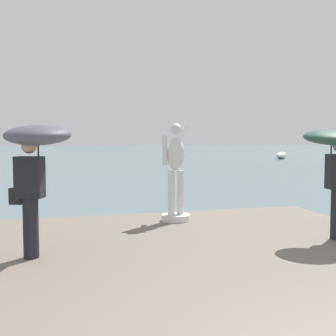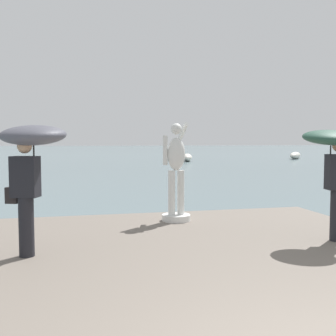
% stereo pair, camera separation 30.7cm
% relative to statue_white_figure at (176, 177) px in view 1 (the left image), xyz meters
% --- Properties ---
extents(ground_plane, '(400.00, 400.00, 0.00)m').
position_rel_statue_white_figure_xyz_m(ground_plane, '(-0.23, 33.62, -1.34)').
color(ground_plane, slate).
extents(pier, '(7.52, 10.43, 0.40)m').
position_rel_statue_white_figure_xyz_m(pier, '(-0.23, -4.16, -1.14)').
color(pier, '#70665B').
rests_on(pier, ground).
extents(statue_white_figure, '(0.61, 0.87, 2.12)m').
position_rel_statue_white_figure_xyz_m(statue_white_figure, '(0.00, 0.00, 0.00)').
color(statue_white_figure, silver).
rests_on(statue_white_figure, pier).
extents(onlooker_left, '(1.20, 1.22, 1.97)m').
position_rel_statue_white_figure_xyz_m(onlooker_left, '(-2.71, -2.08, 0.58)').
color(onlooker_left, black).
rests_on(onlooker_left, pier).
extents(onlooker_right, '(1.08, 1.10, 1.94)m').
position_rel_statue_white_figure_xyz_m(onlooker_right, '(2.17, -2.26, 0.54)').
color(onlooker_right, black).
rests_on(onlooker_right, pier).
extents(boat_near, '(2.01, 3.61, 0.83)m').
position_rel_statue_white_figure_xyz_m(boat_near, '(9.62, 33.35, -0.92)').
color(boat_near, silver).
rests_on(boat_near, ground).
extents(boat_far, '(3.69, 4.29, 0.86)m').
position_rel_statue_white_figure_xyz_m(boat_far, '(24.56, 36.40, -0.91)').
color(boat_far, silver).
rests_on(boat_far, ground).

